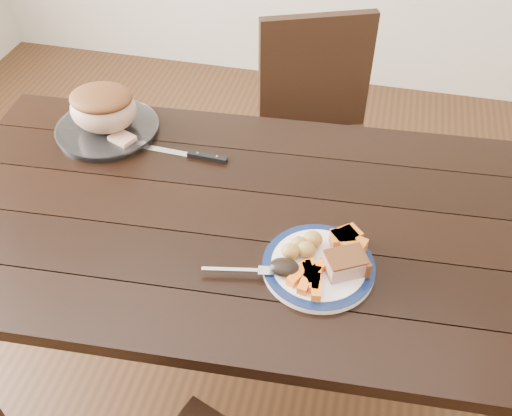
% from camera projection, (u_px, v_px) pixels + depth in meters
% --- Properties ---
extents(ground, '(4.00, 4.00, 0.00)m').
position_uv_depth(ground, '(235.00, 364.00, 2.02)').
color(ground, '#472B16').
rests_on(ground, ground).
extents(dining_table, '(1.66, 1.01, 0.75)m').
position_uv_depth(dining_table, '(229.00, 236.00, 1.57)').
color(dining_table, black).
rests_on(dining_table, ground).
extents(chair_far, '(0.55, 0.56, 0.93)m').
position_uv_depth(chair_far, '(319.00, 131.00, 2.15)').
color(chair_far, black).
rests_on(chair_far, ground).
extents(dinner_plate, '(0.27, 0.27, 0.02)m').
position_uv_depth(dinner_plate, '(318.00, 267.00, 1.36)').
color(dinner_plate, white).
rests_on(dinner_plate, dining_table).
extents(plate_rim, '(0.27, 0.27, 0.02)m').
position_uv_depth(plate_rim, '(319.00, 264.00, 1.35)').
color(plate_rim, '#0D1941').
rests_on(plate_rim, dinner_plate).
extents(serving_platter, '(0.31, 0.31, 0.02)m').
position_uv_depth(serving_platter, '(108.00, 130.00, 1.76)').
color(serving_platter, white).
rests_on(serving_platter, dining_table).
extents(pork_slice, '(0.11, 0.11, 0.04)m').
position_uv_depth(pork_slice, '(345.00, 264.00, 1.32)').
color(pork_slice, tan).
rests_on(pork_slice, dinner_plate).
extents(roasted_potatoes, '(0.09, 0.09, 0.04)m').
position_uv_depth(roasted_potatoes, '(303.00, 246.00, 1.36)').
color(roasted_potatoes, gold).
rests_on(roasted_potatoes, dinner_plate).
extents(carrot_batons, '(0.09, 0.11, 0.02)m').
position_uv_depth(carrot_batons, '(310.00, 277.00, 1.30)').
color(carrot_batons, orange).
rests_on(carrot_batons, dinner_plate).
extents(pumpkin_wedges, '(0.10, 0.09, 0.04)m').
position_uv_depth(pumpkin_wedges, '(347.00, 241.00, 1.37)').
color(pumpkin_wedges, orange).
rests_on(pumpkin_wedges, dinner_plate).
extents(dark_mushroom, '(0.07, 0.05, 0.03)m').
position_uv_depth(dark_mushroom, '(284.00, 267.00, 1.32)').
color(dark_mushroom, black).
rests_on(dark_mushroom, dinner_plate).
extents(fork, '(0.18, 0.05, 0.00)m').
position_uv_depth(fork, '(245.00, 271.00, 1.33)').
color(fork, silver).
rests_on(fork, dinner_plate).
extents(roast_joint, '(0.20, 0.17, 0.13)m').
position_uv_depth(roast_joint, '(103.00, 109.00, 1.71)').
color(roast_joint, tan).
rests_on(roast_joint, serving_platter).
extents(cut_slice, '(0.09, 0.08, 0.02)m').
position_uv_depth(cut_slice, '(122.00, 139.00, 1.69)').
color(cut_slice, tan).
rests_on(cut_slice, serving_platter).
extents(carving_knife, '(0.32, 0.04, 0.01)m').
position_uv_depth(carving_knife, '(195.00, 155.00, 1.67)').
color(carving_knife, silver).
rests_on(carving_knife, dining_table).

